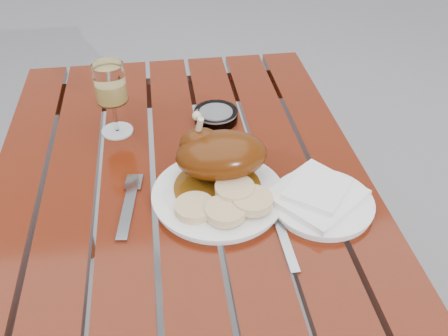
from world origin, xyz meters
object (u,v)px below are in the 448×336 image
Objects in this scene: table at (189,300)px; side_plate at (322,203)px; ashtray at (216,116)px; dinner_plate at (218,195)px; wine_glass at (112,100)px.

side_plate reaches higher than table.
ashtray is at bearing 116.00° from side_plate.
wine_glass is at bearing 127.21° from dinner_plate.
table is at bearing -59.36° from wine_glass.
dinner_plate is at bearing -31.20° from table.
table is 0.54m from wine_glass.
wine_glass is at bearing 120.64° from table.
wine_glass reaches higher than ashtray.
dinner_plate is at bearing -52.79° from wine_glass.
table is 0.48m from side_plate.
side_plate is (0.27, -0.10, 0.38)m from table.
side_plate is (0.20, -0.05, -0.00)m from dinner_plate.
dinner_plate is 1.52× the size of wine_glass.
side_plate is at bearing -14.61° from dinner_plate.
ashtray is (0.10, 0.25, 0.39)m from table.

